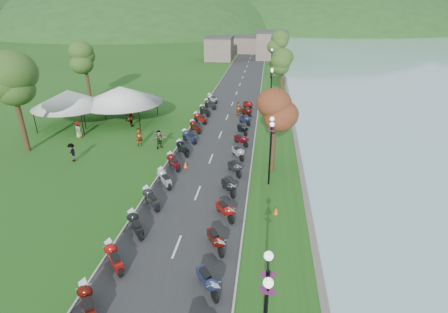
{
  "coord_description": "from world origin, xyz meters",
  "views": [
    {
      "loc": [
        4.57,
        -5.25,
        12.47
      ],
      "look_at": [
        1.43,
        19.73,
        1.3
      ],
      "focal_mm": 28.0,
      "sensor_mm": 36.0,
      "label": 1
    }
  ],
  "objects_px": {
    "pedestrian_a": "(140,146)",
    "pedestrian_c": "(74,161)",
    "vendor_tent_main": "(122,104)",
    "pedestrian_b": "(128,121)"
  },
  "relations": [
    {
      "from": "pedestrian_a",
      "to": "pedestrian_b",
      "type": "distance_m",
      "value": 8.12
    },
    {
      "from": "pedestrian_a",
      "to": "pedestrian_c",
      "type": "relative_size",
      "value": 1.1
    },
    {
      "from": "pedestrian_a",
      "to": "pedestrian_c",
      "type": "xyz_separation_m",
      "value": [
        -4.47,
        -4.07,
        0.0
      ]
    },
    {
      "from": "vendor_tent_main",
      "to": "pedestrian_b",
      "type": "bearing_deg",
      "value": 21.45
    },
    {
      "from": "vendor_tent_main",
      "to": "pedestrian_c",
      "type": "bearing_deg",
      "value": -90.51
    },
    {
      "from": "pedestrian_b",
      "to": "pedestrian_c",
      "type": "height_order",
      "value": "pedestrian_b"
    },
    {
      "from": "pedestrian_c",
      "to": "vendor_tent_main",
      "type": "bearing_deg",
      "value": 134.41
    },
    {
      "from": "pedestrian_a",
      "to": "pedestrian_c",
      "type": "bearing_deg",
      "value": -172.78
    },
    {
      "from": "vendor_tent_main",
      "to": "pedestrian_a",
      "type": "height_order",
      "value": "vendor_tent_main"
    },
    {
      "from": "vendor_tent_main",
      "to": "pedestrian_c",
      "type": "height_order",
      "value": "vendor_tent_main"
    }
  ]
}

